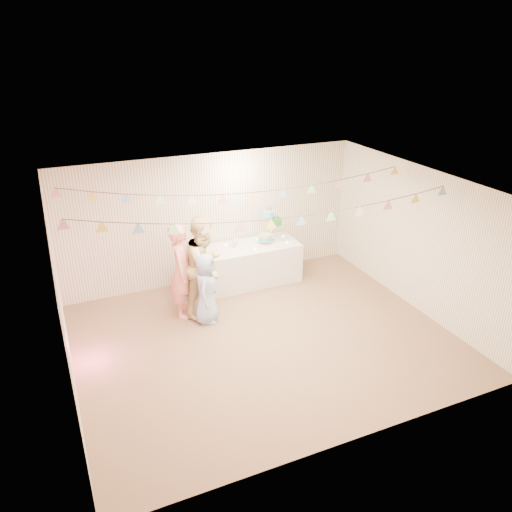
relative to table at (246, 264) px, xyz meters
name	(u,v)px	position (x,y,z in m)	size (l,w,h in m)	color
floor	(264,339)	(-0.52, -2.04, -0.40)	(6.00, 6.00, 0.00)	brown
ceiling	(265,188)	(-0.52, -2.04, 2.20)	(6.00, 6.00, 0.00)	silver
back_wall	(212,219)	(-0.52, 0.46, 0.90)	(6.00, 6.00, 0.00)	white
front_wall	(356,355)	(-0.52, -4.54, 0.90)	(6.00, 6.00, 0.00)	white
left_wall	(61,307)	(-3.52, -2.04, 0.90)	(5.00, 5.00, 0.00)	white
right_wall	(418,239)	(2.48, -2.04, 0.90)	(5.00, 5.00, 0.00)	white
table	(246,264)	(0.00, 0.00, 0.00)	(2.13, 0.85, 0.80)	silver
cake_stand	(270,228)	(0.55, 0.05, 0.69)	(0.61, 0.36, 0.68)	silver
cake_bottom	(264,241)	(0.40, -0.01, 0.44)	(0.31, 0.31, 0.15)	#28BDBB
cake_middle	(276,224)	(0.73, 0.14, 0.71)	(0.27, 0.27, 0.22)	#1D8926
cake_top_tier	(268,215)	(0.49, 0.02, 0.98)	(0.25, 0.25, 0.19)	#4BBDED
platter	(222,253)	(-0.52, -0.05, 0.36)	(0.35, 0.35, 0.02)	white
posy	(236,245)	(-0.20, 0.05, 0.44)	(0.15, 0.15, 0.17)	white
person_adult_a	(182,271)	(-1.50, -0.72, 0.47)	(0.63, 0.41, 1.73)	#E9877A
person_adult_b	(205,266)	(-1.11, -0.79, 0.52)	(0.89, 0.70, 1.84)	beige
person_child	(206,288)	(-1.20, -1.10, 0.24)	(0.62, 0.41, 1.28)	#99B1D8
bunting_back	(238,185)	(-0.52, -0.94, 1.95)	(5.60, 1.10, 0.40)	pink
bunting_front	(271,210)	(-0.52, -2.24, 1.92)	(5.60, 0.90, 0.36)	#72A5E5
tealight_0	(210,255)	(-0.80, -0.15, 0.41)	(0.04, 0.04, 0.03)	#FFD88C
tealight_1	(226,245)	(-0.35, 0.18, 0.41)	(0.04, 0.04, 0.03)	#FFD88C
tealight_2	(255,249)	(0.10, -0.22, 0.41)	(0.04, 0.04, 0.03)	#FFD88C
tealight_3	(257,239)	(0.35, 0.22, 0.41)	(0.04, 0.04, 0.03)	#FFD88C
tealight_4	(287,242)	(0.82, -0.18, 0.41)	(0.04, 0.04, 0.03)	#FFD88C
tealight_5	(283,236)	(0.90, 0.15, 0.41)	(0.04, 0.04, 0.03)	#FFD88C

